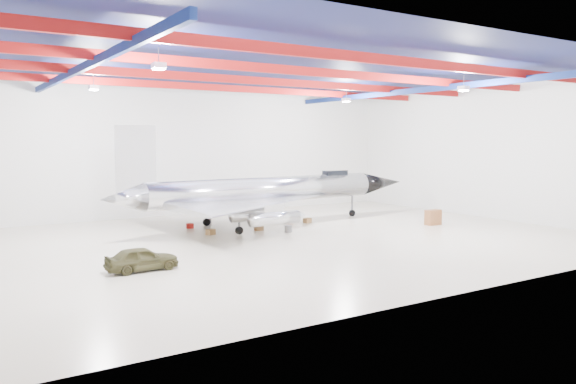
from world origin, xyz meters
TOP-DOWN VIEW (x-y plane):
  - floor at (0.00, 0.00)m, footprint 40.00×40.00m
  - wall_back at (0.00, 15.00)m, footprint 40.00×0.00m
  - wall_right at (20.00, 0.00)m, footprint 0.00×30.00m
  - ceiling at (0.00, 0.00)m, footprint 40.00×40.00m
  - ceiling_structure at (0.00, 0.00)m, footprint 39.50×29.50m
  - jet_aircraft at (2.34, 5.86)m, footprint 26.98×16.26m
  - jeep at (-10.28, -3.82)m, footprint 3.55×1.49m
  - desk at (13.16, -0.73)m, footprint 1.27×0.65m
  - crate_ply at (-3.03, 4.11)m, footprint 0.67×0.61m
  - toolbox_red at (-3.11, 7.57)m, footprint 0.59×0.51m
  - engine_drum at (2.03, 2.24)m, footprint 0.69×0.69m
  - parts_bin at (5.64, 5.18)m, footprint 0.64×0.56m
  - tool_chest at (4.84, 6.38)m, footprint 0.63×0.63m
  - oil_barrel at (0.68, 4.03)m, footprint 0.65×0.55m
  - spares_box at (-0.80, 9.33)m, footprint 0.44×0.44m

SIDE VIEW (x-z plane):
  - floor at x=0.00m, z-range 0.00..0.00m
  - spares_box at x=-0.80m, z-range 0.00..0.35m
  - toolbox_red at x=-3.11m, z-range 0.00..0.36m
  - parts_bin at x=5.64m, z-range 0.00..0.39m
  - crate_ply at x=-3.03m, z-range 0.00..0.39m
  - oil_barrel at x=0.68m, z-range 0.00..0.41m
  - tool_chest at x=4.84m, z-range 0.00..0.43m
  - engine_drum at x=2.03m, z-range 0.00..0.47m
  - desk at x=13.16m, z-range 0.00..1.15m
  - jeep at x=-10.28m, z-range 0.00..1.20m
  - jet_aircraft at x=2.34m, z-range -1.26..6.09m
  - wall_back at x=0.00m, z-range -14.50..25.50m
  - wall_right at x=20.00m, z-range -9.50..20.50m
  - ceiling_structure at x=0.00m, z-range 9.79..10.86m
  - ceiling at x=0.00m, z-range 11.00..11.00m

